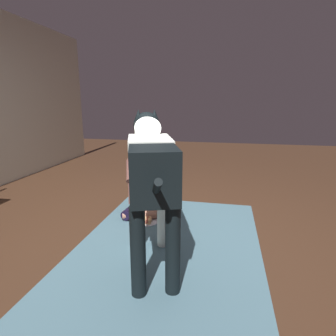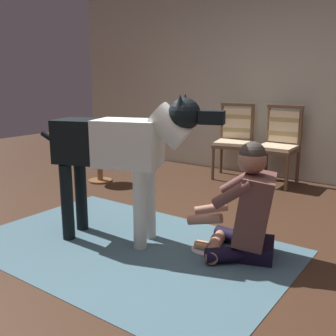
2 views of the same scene
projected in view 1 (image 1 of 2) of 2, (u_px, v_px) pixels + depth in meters
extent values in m
plane|color=#3E2719|center=(163.00, 234.00, 2.73)|extent=(12.72, 12.72, 0.00)
cube|color=#466674|center=(166.00, 250.00, 2.43)|extent=(2.50, 1.61, 0.01)
cube|color=black|center=(146.00, 204.00, 3.36)|extent=(0.34, 0.40, 0.12)
cylinder|color=black|center=(160.00, 208.00, 3.22)|extent=(0.36, 0.36, 0.11)
cylinder|color=#AB745E|center=(155.00, 214.00, 3.07)|extent=(0.23, 0.37, 0.09)
cylinder|color=black|center=(133.00, 209.00, 3.18)|extent=(0.41, 0.15, 0.11)
cylinder|color=#AB745E|center=(139.00, 215.00, 3.05)|extent=(0.18, 0.37, 0.09)
cube|color=brown|center=(145.00, 180.00, 3.25)|extent=(0.40, 0.47, 0.53)
cylinder|color=brown|center=(162.00, 170.00, 3.10)|extent=(0.30, 0.17, 0.24)
cylinder|color=#AB745E|center=(159.00, 195.00, 2.95)|extent=(0.28, 0.12, 0.12)
cylinder|color=brown|center=(130.00, 171.00, 3.06)|extent=(0.30, 0.17, 0.24)
cylinder|color=#AB745E|center=(135.00, 196.00, 2.92)|extent=(0.27, 0.19, 0.12)
sphere|color=#AB745E|center=(145.00, 149.00, 3.13)|extent=(0.21, 0.21, 0.21)
sphere|color=#3C362F|center=(145.00, 146.00, 3.12)|extent=(0.19, 0.19, 0.19)
cylinder|color=white|center=(137.00, 214.00, 2.42)|extent=(0.10, 0.10, 0.63)
cylinder|color=white|center=(163.00, 213.00, 2.45)|extent=(0.10, 0.10, 0.63)
cylinder|color=black|center=(138.00, 252.00, 1.81)|extent=(0.10, 0.10, 0.63)
cylinder|color=black|center=(173.00, 250.00, 1.84)|extent=(0.10, 0.10, 0.63)
cube|color=white|center=(150.00, 161.00, 2.19)|extent=(0.58, 0.47, 0.37)
cube|color=black|center=(153.00, 173.00, 1.82)|extent=(0.51, 0.43, 0.35)
cylinder|color=white|center=(147.00, 137.00, 2.49)|extent=(0.42, 0.33, 0.36)
sphere|color=black|center=(147.00, 125.00, 2.57)|extent=(0.24, 0.24, 0.24)
cube|color=black|center=(146.00, 125.00, 2.77)|extent=(0.21, 0.16, 0.10)
cone|color=black|center=(138.00, 115.00, 2.53)|extent=(0.11, 0.11, 0.11)
cone|color=black|center=(155.00, 115.00, 2.55)|extent=(0.11, 0.11, 0.11)
cylinder|color=black|center=(156.00, 189.00, 1.60)|extent=(0.32, 0.15, 0.21)
cylinder|color=silver|center=(148.00, 222.00, 3.00)|extent=(0.24, 0.24, 0.01)
cylinder|color=tan|center=(149.00, 219.00, 2.99)|extent=(0.18, 0.08, 0.05)
cylinder|color=tan|center=(145.00, 219.00, 2.99)|extent=(0.18, 0.08, 0.05)
cylinder|color=#B04E3B|center=(147.00, 218.00, 2.99)|extent=(0.19, 0.07, 0.04)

